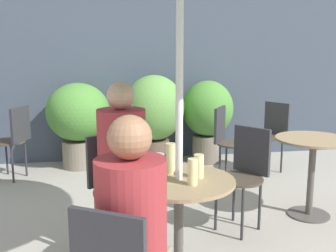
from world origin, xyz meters
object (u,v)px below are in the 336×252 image
bistro_chair_5 (14,136)px  seated_person_1 (133,220)px  cafe_table_near (179,208)px  bistro_chair_0 (114,179)px  cafe_table_far (312,159)px  potted_plant_0 (78,117)px  seated_person_0 (123,154)px  potted_plant_1 (154,112)px  beer_glass_0 (193,172)px  beer_glass_2 (171,158)px  beer_glass_1 (199,166)px  bistro_chair_3 (245,168)px  bistro_chair_4 (272,130)px  beer_glass_3 (159,167)px  bistro_chair_2 (227,137)px  potted_plant_2 (208,114)px

bistro_chair_5 → seated_person_1: bearing=43.9°
cafe_table_near → bistro_chair_0: 0.77m
cafe_table_far → potted_plant_0: size_ratio=0.66×
cafe_table_far → seated_person_0: 1.75m
seated_person_1 → potted_plant_1: size_ratio=1.02×
bistro_chair_0 → potted_plant_0: (-0.38, 2.14, 0.13)m
seated_person_1 → beer_glass_0: bearing=-100.8°
potted_plant_0 → beer_glass_2: bearing=-74.9°
beer_glass_1 → cafe_table_near: bearing=-175.4°
cafe_table_near → beer_glass_1: size_ratio=4.98×
bistro_chair_3 → potted_plant_0: (-1.47, 2.03, 0.13)m
bistro_chair_4 → beer_glass_3: 2.86m
bistro_chair_2 → seated_person_0: seated_person_0 is taller
beer_glass_0 → beer_glass_2: beer_glass_2 is taller
beer_glass_1 → seated_person_1: bearing=-129.0°
seated_person_1 → bistro_chair_5: bearing=-38.3°
seated_person_1 → beer_glass_2: seated_person_1 is taller
bistro_chair_0 → bistro_chair_2: bearing=15.4°
bistro_chair_0 → beer_glass_3: size_ratio=5.09×
seated_person_0 → potted_plant_2: seated_person_0 is taller
bistro_chair_5 → potted_plant_2: potted_plant_2 is taller
seated_person_0 → seated_person_1: (-0.01, -1.08, -0.03)m
cafe_table_near → potted_plant_1: bearing=85.8°
potted_plant_2 → cafe_table_near: bearing=-108.5°
beer_glass_1 → potted_plant_2: 2.90m
cafe_table_near → cafe_table_far: size_ratio=1.00×
bistro_chair_5 → seated_person_0: (1.15, -1.88, 0.23)m
potted_plant_0 → potted_plant_1: 0.97m
bistro_chair_4 → cafe_table_near: bearing=-67.7°
cafe_table_far → beer_glass_1: 1.57m
seated_person_0 → potted_plant_0: (-0.45, 2.27, -0.10)m
bistro_chair_0 → bistro_chair_4: (1.98, 1.58, 0.00)m
seated_person_0 → beer_glass_3: (0.18, -0.56, 0.06)m
beer_glass_2 → cafe_table_near: bearing=-76.8°
bistro_chair_4 → seated_person_1: 3.39m
bistro_chair_3 → bistro_chair_4: (0.89, 1.46, 0.00)m
beer_glass_0 → bistro_chair_4: bearing=56.7°
bistro_chair_4 → potted_plant_2: bearing=-161.0°
cafe_table_near → seated_person_1: (-0.32, -0.54, 0.18)m
cafe_table_far → seated_person_1: seated_person_1 is taller
bistro_chair_4 → bistro_chair_5: 3.07m
cafe_table_near → potted_plant_1: size_ratio=0.61×
bistro_chair_0 → beer_glass_3: beer_glass_3 is taller
seated_person_0 → beer_glass_0: size_ratio=8.19×
beer_glass_3 → bistro_chair_4: bearing=52.6°
potted_plant_1 → bistro_chair_3: bearing=-74.4°
potted_plant_2 → seated_person_1: bearing=-110.6°
bistro_chair_2 → potted_plant_0: potted_plant_0 is taller
seated_person_0 → bistro_chair_3: bearing=-16.1°
cafe_table_near → bistro_chair_3: size_ratio=0.85×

